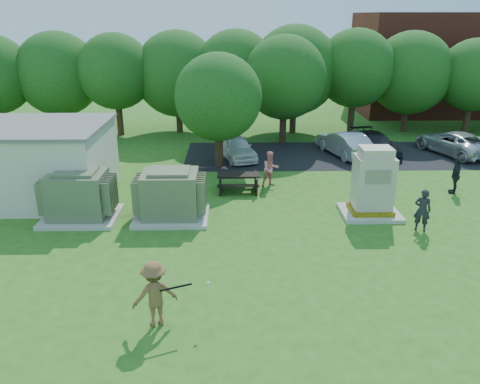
{
  "coord_description": "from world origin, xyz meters",
  "views": [
    {
      "loc": [
        -0.32,
        -13.16,
        7.82
      ],
      "look_at": [
        0.0,
        4.0,
        1.3
      ],
      "focal_mm": 35.0,
      "sensor_mm": 36.0,
      "label": 1
    }
  ],
  "objects_px": {
    "generator_cabinet": "(372,186)",
    "picnic_table": "(238,180)",
    "person_by_generator": "(422,210)",
    "person_walking_right": "(456,175)",
    "car_white": "(236,147)",
    "person_at_picnic": "(270,169)",
    "transformer_left": "(79,196)",
    "car_silver_b": "(453,143)",
    "car_silver_a": "(344,143)",
    "batter": "(155,294)",
    "transformer_right": "(171,196)",
    "car_dark": "(375,144)"
  },
  "relations": [
    {
      "from": "car_silver_a",
      "to": "person_by_generator",
      "type": "bearing_deg",
      "value": 75.9
    },
    {
      "from": "batter",
      "to": "person_walking_right",
      "type": "distance_m",
      "value": 15.76
    },
    {
      "from": "generator_cabinet",
      "to": "car_white",
      "type": "height_order",
      "value": "generator_cabinet"
    },
    {
      "from": "picnic_table",
      "to": "person_at_picnic",
      "type": "distance_m",
      "value": 1.74
    },
    {
      "from": "transformer_left",
      "to": "person_by_generator",
      "type": "height_order",
      "value": "transformer_left"
    },
    {
      "from": "person_by_generator",
      "to": "car_white",
      "type": "height_order",
      "value": "person_by_generator"
    },
    {
      "from": "person_walking_right",
      "to": "car_silver_b",
      "type": "height_order",
      "value": "person_walking_right"
    },
    {
      "from": "transformer_left",
      "to": "picnic_table",
      "type": "relative_size",
      "value": 1.54
    },
    {
      "from": "transformer_right",
      "to": "person_walking_right",
      "type": "relative_size",
      "value": 1.75
    },
    {
      "from": "picnic_table",
      "to": "person_walking_right",
      "type": "distance_m",
      "value": 10.09
    },
    {
      "from": "person_at_picnic",
      "to": "car_silver_a",
      "type": "relative_size",
      "value": 0.39
    },
    {
      "from": "car_silver_a",
      "to": "car_dark",
      "type": "xyz_separation_m",
      "value": [
        1.87,
        0.13,
        -0.09
      ]
    },
    {
      "from": "person_at_picnic",
      "to": "car_silver_a",
      "type": "bearing_deg",
      "value": 27.34
    },
    {
      "from": "generator_cabinet",
      "to": "picnic_table",
      "type": "distance_m",
      "value": 6.23
    },
    {
      "from": "picnic_table",
      "to": "car_silver_b",
      "type": "height_order",
      "value": "car_silver_b"
    },
    {
      "from": "generator_cabinet",
      "to": "car_white",
      "type": "bearing_deg",
      "value": 123.52
    },
    {
      "from": "batter",
      "to": "person_at_picnic",
      "type": "bearing_deg",
      "value": -130.38
    },
    {
      "from": "generator_cabinet",
      "to": "batter",
      "type": "distance_m",
      "value": 10.64
    },
    {
      "from": "transformer_right",
      "to": "person_by_generator",
      "type": "xyz_separation_m",
      "value": [
        9.75,
        -1.38,
        -0.12
      ]
    },
    {
      "from": "picnic_table",
      "to": "person_at_picnic",
      "type": "xyz_separation_m",
      "value": [
        1.57,
        0.67,
        0.34
      ]
    },
    {
      "from": "car_silver_a",
      "to": "car_white",
      "type": "bearing_deg",
      "value": -12.46
    },
    {
      "from": "person_walking_right",
      "to": "car_white",
      "type": "relative_size",
      "value": 0.44
    },
    {
      "from": "generator_cabinet",
      "to": "person_by_generator",
      "type": "xyz_separation_m",
      "value": [
        1.52,
        -1.54,
        -0.42
      ]
    },
    {
      "from": "picnic_table",
      "to": "car_silver_a",
      "type": "relative_size",
      "value": 0.44
    },
    {
      "from": "person_at_picnic",
      "to": "car_silver_b",
      "type": "height_order",
      "value": "person_at_picnic"
    },
    {
      "from": "person_at_picnic",
      "to": "car_silver_b",
      "type": "relative_size",
      "value": 0.35
    },
    {
      "from": "person_by_generator",
      "to": "person_walking_right",
      "type": "xyz_separation_m",
      "value": [
        3.1,
        4.01,
        0.01
      ]
    },
    {
      "from": "person_by_generator",
      "to": "car_dark",
      "type": "height_order",
      "value": "person_by_generator"
    },
    {
      "from": "person_walking_right",
      "to": "car_silver_b",
      "type": "xyz_separation_m",
      "value": [
        2.88,
        6.58,
        -0.18
      ]
    },
    {
      "from": "person_at_picnic",
      "to": "car_white",
      "type": "height_order",
      "value": "person_at_picnic"
    },
    {
      "from": "person_at_picnic",
      "to": "car_white",
      "type": "distance_m",
      "value": 4.98
    },
    {
      "from": "person_by_generator",
      "to": "car_silver_b",
      "type": "bearing_deg",
      "value": -97.7
    },
    {
      "from": "person_at_picnic",
      "to": "car_silver_b",
      "type": "distance_m",
      "value": 12.63
    },
    {
      "from": "transformer_right",
      "to": "car_white",
      "type": "relative_size",
      "value": 0.76
    },
    {
      "from": "batter",
      "to": "car_dark",
      "type": "relative_size",
      "value": 0.43
    },
    {
      "from": "generator_cabinet",
      "to": "person_by_generator",
      "type": "bearing_deg",
      "value": -45.48
    },
    {
      "from": "generator_cabinet",
      "to": "transformer_left",
      "type": "bearing_deg",
      "value": -179.22
    },
    {
      "from": "person_at_picnic",
      "to": "car_dark",
      "type": "height_order",
      "value": "person_at_picnic"
    },
    {
      "from": "transformer_right",
      "to": "batter",
      "type": "height_order",
      "value": "transformer_right"
    },
    {
      "from": "person_at_picnic",
      "to": "person_by_generator",
      "type": "bearing_deg",
      "value": -64.01
    },
    {
      "from": "transformer_left",
      "to": "car_white",
      "type": "xyz_separation_m",
      "value": [
        6.44,
        8.46,
        -0.3
      ]
    },
    {
      "from": "generator_cabinet",
      "to": "car_silver_a",
      "type": "xyz_separation_m",
      "value": [
        0.9,
        8.86,
        -0.54
      ]
    },
    {
      "from": "car_white",
      "to": "generator_cabinet",
      "type": "bearing_deg",
      "value": -74.62
    },
    {
      "from": "transformer_right",
      "to": "generator_cabinet",
      "type": "height_order",
      "value": "generator_cabinet"
    },
    {
      "from": "picnic_table",
      "to": "car_dark",
      "type": "height_order",
      "value": "car_dark"
    },
    {
      "from": "car_white",
      "to": "car_silver_b",
      "type": "distance_m",
      "value": 13.02
    },
    {
      "from": "generator_cabinet",
      "to": "batter",
      "type": "xyz_separation_m",
      "value": [
        -7.8,
        -7.23,
        -0.33
      ]
    },
    {
      "from": "person_walking_right",
      "to": "car_white",
      "type": "distance_m",
      "value": 11.67
    },
    {
      "from": "batter",
      "to": "person_walking_right",
      "type": "xyz_separation_m",
      "value": [
        12.42,
        9.7,
        -0.08
      ]
    },
    {
      "from": "transformer_left",
      "to": "car_silver_b",
      "type": "xyz_separation_m",
      "value": [
        19.43,
        9.21,
        -0.29
      ]
    }
  ]
}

